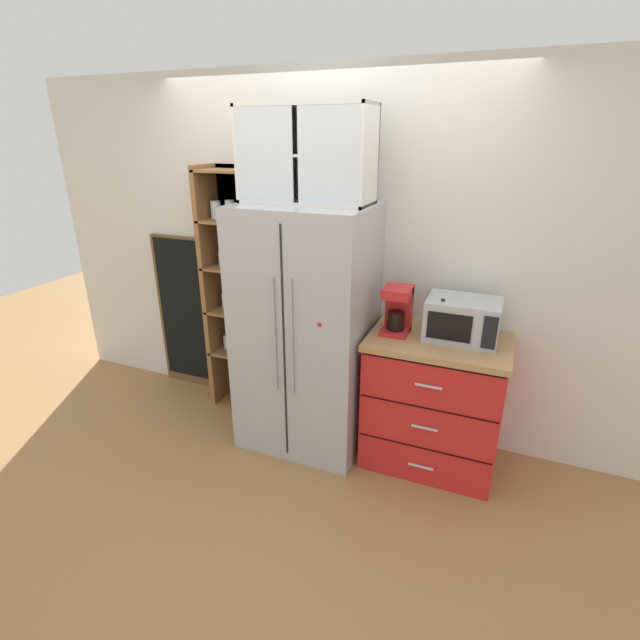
{
  "coord_description": "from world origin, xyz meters",
  "views": [
    {
      "loc": [
        1.22,
        -2.71,
        2.1
      ],
      "look_at": [
        0.1,
        0.0,
        0.94
      ],
      "focal_mm": 26.07,
      "sensor_mm": 36.0,
      "label": 1
    }
  ],
  "objects_px": {
    "bottle_cobalt": "(442,321)",
    "chalkboard_menu": "(189,314)",
    "refrigerator": "(307,329)",
    "mug_sage": "(442,328)",
    "mug_cream": "(440,333)",
    "coffee_maker": "(398,309)",
    "bottle_green": "(441,322)",
    "microwave": "(462,319)"
  },
  "relations": [
    {
      "from": "mug_sage",
      "to": "mug_cream",
      "type": "bearing_deg",
      "value": -89.99
    },
    {
      "from": "coffee_maker",
      "to": "bottle_green",
      "type": "xyz_separation_m",
      "value": [
        0.28,
        -0.03,
        -0.04
      ]
    },
    {
      "from": "microwave",
      "to": "bottle_green",
      "type": "xyz_separation_m",
      "value": [
        -0.12,
        -0.08,
        -0.01
      ]
    },
    {
      "from": "microwave",
      "to": "mug_sage",
      "type": "bearing_deg",
      "value": 177.17
    },
    {
      "from": "microwave",
      "to": "mug_cream",
      "type": "relative_size",
      "value": 3.61
    },
    {
      "from": "coffee_maker",
      "to": "mug_sage",
      "type": "height_order",
      "value": "coffee_maker"
    },
    {
      "from": "mug_sage",
      "to": "bottle_green",
      "type": "xyz_separation_m",
      "value": [
        -0.0,
        -0.08,
        0.07
      ]
    },
    {
      "from": "mug_cream",
      "to": "refrigerator",
      "type": "bearing_deg",
      "value": -178.34
    },
    {
      "from": "mug_sage",
      "to": "bottle_cobalt",
      "type": "height_order",
      "value": "bottle_cobalt"
    },
    {
      "from": "refrigerator",
      "to": "bottle_cobalt",
      "type": "distance_m",
      "value": 0.91
    },
    {
      "from": "coffee_maker",
      "to": "chalkboard_menu",
      "type": "distance_m",
      "value": 1.94
    },
    {
      "from": "microwave",
      "to": "chalkboard_menu",
      "type": "distance_m",
      "value": 2.32
    },
    {
      "from": "refrigerator",
      "to": "chalkboard_menu",
      "type": "height_order",
      "value": "refrigerator"
    },
    {
      "from": "refrigerator",
      "to": "bottle_green",
      "type": "bearing_deg",
      "value": 1.81
    },
    {
      "from": "coffee_maker",
      "to": "mug_cream",
      "type": "relative_size",
      "value": 2.54
    },
    {
      "from": "mug_cream",
      "to": "chalkboard_menu",
      "type": "xyz_separation_m",
      "value": [
        -2.16,
        0.3,
        -0.29
      ]
    },
    {
      "from": "refrigerator",
      "to": "mug_sage",
      "type": "xyz_separation_m",
      "value": [
        0.9,
        0.11,
        0.11
      ]
    },
    {
      "from": "bottle_cobalt",
      "to": "chalkboard_menu",
      "type": "distance_m",
      "value": 2.2
    },
    {
      "from": "refrigerator",
      "to": "chalkboard_menu",
      "type": "xyz_separation_m",
      "value": [
        -1.27,
        0.32,
        -0.18
      ]
    },
    {
      "from": "mug_sage",
      "to": "bottle_green",
      "type": "distance_m",
      "value": 0.11
    },
    {
      "from": "microwave",
      "to": "coffee_maker",
      "type": "relative_size",
      "value": 1.42
    },
    {
      "from": "mug_sage",
      "to": "bottle_cobalt",
      "type": "relative_size",
      "value": 0.47
    },
    {
      "from": "mug_sage",
      "to": "bottle_cobalt",
      "type": "bearing_deg",
      "value": -92.15
    },
    {
      "from": "mug_cream",
      "to": "mug_sage",
      "type": "bearing_deg",
      "value": 90.01
    },
    {
      "from": "refrigerator",
      "to": "coffee_maker",
      "type": "bearing_deg",
      "value": 5.86
    },
    {
      "from": "bottle_green",
      "to": "mug_cream",
      "type": "bearing_deg",
      "value": -56.11
    },
    {
      "from": "refrigerator",
      "to": "bottle_cobalt",
      "type": "height_order",
      "value": "refrigerator"
    },
    {
      "from": "refrigerator",
      "to": "coffee_maker",
      "type": "distance_m",
      "value": 0.65
    },
    {
      "from": "chalkboard_menu",
      "to": "microwave",
      "type": "bearing_deg",
      "value": -5.49
    },
    {
      "from": "microwave",
      "to": "refrigerator",
      "type": "bearing_deg",
      "value": -174.1
    },
    {
      "from": "chalkboard_menu",
      "to": "mug_cream",
      "type": "bearing_deg",
      "value": -7.85
    },
    {
      "from": "bottle_cobalt",
      "to": "bottle_green",
      "type": "relative_size",
      "value": 0.94
    },
    {
      "from": "mug_sage",
      "to": "bottle_cobalt",
      "type": "xyz_separation_m",
      "value": [
        -0.0,
        -0.04,
        0.06
      ]
    },
    {
      "from": "microwave",
      "to": "mug_sage",
      "type": "distance_m",
      "value": 0.14
    },
    {
      "from": "refrigerator",
      "to": "mug_sage",
      "type": "bearing_deg",
      "value": 7.04
    },
    {
      "from": "refrigerator",
      "to": "mug_sage",
      "type": "distance_m",
      "value": 0.91
    },
    {
      "from": "coffee_maker",
      "to": "bottle_green",
      "type": "distance_m",
      "value": 0.29
    },
    {
      "from": "mug_cream",
      "to": "chalkboard_menu",
      "type": "distance_m",
      "value": 2.2
    },
    {
      "from": "microwave",
      "to": "coffee_maker",
      "type": "distance_m",
      "value": 0.41
    },
    {
      "from": "bottle_cobalt",
      "to": "mug_sage",
      "type": "bearing_deg",
      "value": 87.85
    },
    {
      "from": "coffee_maker",
      "to": "bottle_cobalt",
      "type": "relative_size",
      "value": 1.21
    },
    {
      "from": "refrigerator",
      "to": "bottle_green",
      "type": "height_order",
      "value": "refrigerator"
    }
  ]
}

